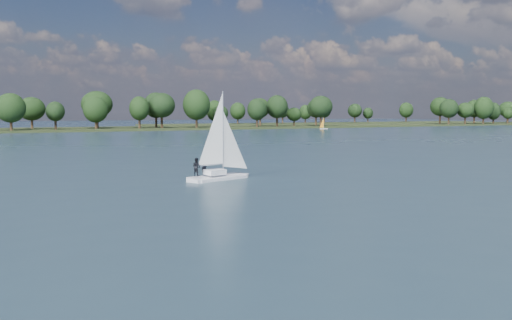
% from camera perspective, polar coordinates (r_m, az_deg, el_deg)
% --- Properties ---
extents(ground, '(700.00, 700.00, 0.00)m').
position_cam_1_polar(ground, '(113.97, -11.57, 1.27)').
color(ground, '#233342').
rests_on(ground, ground).
extents(far_shore, '(660.00, 40.00, 1.50)m').
position_cam_1_polar(far_shore, '(223.52, -19.81, 2.78)').
color(far_shore, black).
rests_on(far_shore, ground).
extents(far_shore_back, '(220.00, 30.00, 1.40)m').
position_cam_1_polar(far_shore_back, '(330.84, 7.45, 3.60)').
color(far_shore_back, black).
rests_on(far_shore_back, ground).
extents(sailboat, '(7.43, 4.18, 9.43)m').
position_cam_1_polar(sailboat, '(57.89, -3.86, 0.60)').
color(sailboat, white).
rests_on(sailboat, ground).
extents(dinghy_orange, '(3.36, 2.77, 5.09)m').
position_cam_1_polar(dinghy_orange, '(231.47, 6.80, 3.39)').
color(dinghy_orange, silver).
rests_on(dinghy_orange, ground).
extents(treeline, '(562.51, 74.00, 17.23)m').
position_cam_1_polar(treeline, '(219.06, -20.70, 4.83)').
color(treeline, black).
rests_on(treeline, ground).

